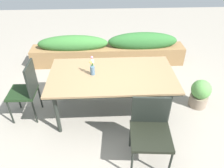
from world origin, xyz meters
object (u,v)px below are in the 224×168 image
potted_plant (200,93)px  planter_box (109,50)px  flower_vase (92,68)px  chair_near_right (150,128)px  dining_table (112,78)px  chair_end_left (26,88)px

potted_plant → planter_box: bearing=133.6°
flower_vase → planter_box: size_ratio=0.09×
planter_box → chair_near_right: bearing=-80.6°
dining_table → chair_end_left: 1.32m
flower_vase → chair_near_right: bearing=-51.4°
chair_near_right → potted_plant: bearing=-132.7°
dining_table → potted_plant: dining_table is taller
chair_near_right → planter_box: (-0.42, 2.57, -0.19)m
flower_vase → potted_plant: size_ratio=0.59×
chair_end_left → chair_near_right: size_ratio=1.08×
dining_table → chair_near_right: 1.00m
dining_table → planter_box: dining_table is taller
flower_vase → potted_plant: flower_vase is taller
dining_table → chair_near_right: chair_near_right is taller
chair_end_left → potted_plant: (2.82, 0.11, -0.29)m
flower_vase → potted_plant: 1.90m
dining_table → chair_near_right: bearing=-64.1°
planter_box → potted_plant: size_ratio=6.70×
chair_end_left → chair_near_right: chair_end_left is taller
dining_table → chair_near_right: (0.43, -0.89, -0.17)m
dining_table → flower_vase: bearing=177.4°
potted_plant → chair_end_left: bearing=-177.8°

